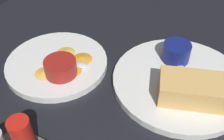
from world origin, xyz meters
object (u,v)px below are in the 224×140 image
(spoon_by_dark_ramekin, at_px, (183,73))
(spoon_by_gravy_ramekin, at_px, (76,64))
(ramekin_dark_sauce, at_px, (176,52))
(plate_chips_companion, at_px, (57,63))
(plate_sandwich_main, at_px, (179,81))
(sandwich_half_near, at_px, (192,89))
(ramekin_light_gravy, at_px, (60,67))

(spoon_by_dark_ramekin, relative_size, spoon_by_gravy_ramekin, 0.89)
(spoon_by_gravy_ramekin, bearing_deg, ramekin_dark_sauce, -146.95)
(spoon_by_dark_ramekin, height_order, spoon_by_gravy_ramekin, same)
(plate_chips_companion, relative_size, spoon_by_gravy_ramekin, 2.43)
(plate_sandwich_main, height_order, sandwich_half_near, sandwich_half_near)
(spoon_by_dark_ramekin, relative_size, ramekin_light_gravy, 1.22)
(ramekin_dark_sauce, relative_size, spoon_by_gravy_ramekin, 0.66)
(ramekin_dark_sauce, xyz_separation_m, ramekin_light_gravy, (0.21, 0.17, -0.00))
(ramekin_dark_sauce, distance_m, plate_chips_companion, 0.29)
(ramekin_dark_sauce, height_order, ramekin_light_gravy, ramekin_dark_sauce)
(plate_sandwich_main, distance_m, spoon_by_gravy_ramekin, 0.24)
(sandwich_half_near, bearing_deg, spoon_by_gravy_ramekin, 5.15)
(plate_sandwich_main, relative_size, plate_chips_companion, 1.24)
(ramekin_dark_sauce, height_order, spoon_by_dark_ramekin, ramekin_dark_sauce)
(spoon_by_gravy_ramekin, bearing_deg, spoon_by_dark_ramekin, -159.48)
(plate_chips_companion, height_order, ramekin_light_gravy, ramekin_light_gravy)
(sandwich_half_near, height_order, plate_chips_companion, sandwich_half_near)
(spoon_by_dark_ramekin, xyz_separation_m, plate_chips_companion, (0.28, 0.10, -0.01))
(spoon_by_dark_ramekin, bearing_deg, plate_chips_companion, 18.77)
(sandwich_half_near, xyz_separation_m, ramekin_dark_sauce, (0.07, -0.11, -0.00))
(sandwich_half_near, distance_m, ramekin_dark_sauce, 0.12)
(plate_chips_companion, bearing_deg, ramekin_light_gravy, 140.19)
(ramekin_light_gravy, distance_m, spoon_by_gravy_ramekin, 0.04)
(plate_sandwich_main, height_order, plate_chips_companion, same)
(ramekin_dark_sauce, distance_m, ramekin_light_gravy, 0.27)
(plate_sandwich_main, xyz_separation_m, ramekin_light_gravy, (0.24, 0.11, 0.03))
(spoon_by_dark_ramekin, xyz_separation_m, spoon_by_gravy_ramekin, (0.23, 0.09, 0.00))
(sandwich_half_near, bearing_deg, plate_sandwich_main, -53.44)
(ramekin_light_gravy, bearing_deg, spoon_by_gravy_ramekin, -109.06)
(plate_sandwich_main, bearing_deg, ramekin_light_gravy, 24.09)
(spoon_by_dark_ramekin, distance_m, ramekin_light_gravy, 0.27)
(ramekin_dark_sauce, xyz_separation_m, spoon_by_dark_ramekin, (-0.03, 0.04, -0.02))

